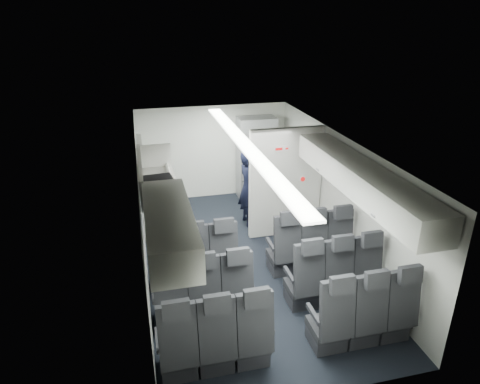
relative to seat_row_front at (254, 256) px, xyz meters
name	(u,v)px	position (x,y,z in m)	size (l,w,h in m)	color
cabin_shell	(246,203)	(0.00, 0.53, 0.72)	(3.41, 6.01, 2.16)	black
seat_row_front	(254,256)	(0.00, 0.00, 0.00)	(3.33, 0.56, 1.24)	#232326
seat_row_mid	(270,288)	(0.00, -0.90, 0.00)	(3.33, 0.56, 1.24)	#232326
seat_row_rear	(292,330)	(0.00, -1.80, 0.00)	(3.33, 0.56, 1.24)	#232326
overhead_bin_left_rear	(169,227)	(-1.40, -1.47, 1.46)	(0.53, 1.80, 0.40)	silver
overhead_bin_left_front_open	(156,181)	(-1.44, 0.28, 1.33)	(0.64, 1.70, 0.72)	#9E9E93
overhead_bin_right_rear	(393,202)	(1.40, -1.47, 1.46)	(0.53, 1.80, 0.40)	silver
overhead_bin_right_front	(333,159)	(1.40, 0.28, 1.46)	(0.53, 1.70, 0.40)	silver
bulkhead_partition	(285,183)	(0.98, 1.33, 0.67)	(1.40, 0.15, 2.13)	silver
galley_unit	(256,158)	(0.95, 3.25, 0.55)	(0.85, 0.52, 1.90)	#939399
boarding_door	(143,187)	(-1.64, 2.09, 0.55)	(0.12, 1.27, 1.86)	silver
flight_attendant	(248,188)	(0.41, 1.94, 0.38)	(0.57, 0.38, 1.57)	black
carry_on_bag	(158,185)	(-1.44, -0.09, 1.41)	(0.41, 0.29, 0.24)	black
papers	(258,175)	(0.60, 1.89, 0.65)	(0.18, 0.02, 0.13)	white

